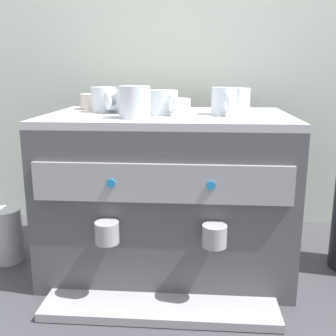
% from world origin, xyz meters
% --- Properties ---
extents(ground_plane, '(4.00, 4.00, 0.00)m').
position_xyz_m(ground_plane, '(0.00, 0.00, 0.00)').
color(ground_plane, '#38383D').
extents(tiled_backsplash_wall, '(2.80, 0.03, 0.91)m').
position_xyz_m(tiled_backsplash_wall, '(0.00, 0.37, 0.46)').
color(tiled_backsplash_wall, silver).
rests_on(tiled_backsplash_wall, ground_plane).
extents(espresso_machine, '(0.64, 0.52, 0.44)m').
position_xyz_m(espresso_machine, '(0.00, -0.00, 0.22)').
color(espresso_machine, '#4C4C51').
rests_on(espresso_machine, ground_plane).
extents(ceramic_cup_0, '(0.09, 0.11, 0.06)m').
position_xyz_m(ceramic_cup_0, '(-0.01, -0.02, 0.47)').
color(ceramic_cup_0, silver).
rests_on(ceramic_cup_0, espresso_machine).
extents(ceramic_cup_1, '(0.07, 0.09, 0.07)m').
position_xyz_m(ceramic_cup_1, '(0.19, 0.06, 0.47)').
color(ceramic_cup_1, silver).
rests_on(ceramic_cup_1, espresso_machine).
extents(ceramic_cup_2, '(0.07, 0.10, 0.07)m').
position_xyz_m(ceramic_cup_2, '(-0.18, 0.03, 0.47)').
color(ceramic_cup_2, silver).
rests_on(ceramic_cup_2, espresso_machine).
extents(ceramic_cup_3, '(0.08, 0.12, 0.08)m').
position_xyz_m(ceramic_cup_3, '(-0.07, -0.10, 0.47)').
color(ceramic_cup_3, silver).
rests_on(ceramic_cup_3, espresso_machine).
extents(ceramic_cup_4, '(0.11, 0.08, 0.06)m').
position_xyz_m(ceramic_cup_4, '(-0.10, 0.01, 0.47)').
color(ceramic_cup_4, silver).
rests_on(ceramic_cup_4, espresso_machine).
extents(ceramic_cup_5, '(0.06, 0.10, 0.07)m').
position_xyz_m(ceramic_cup_5, '(0.15, -0.02, 0.47)').
color(ceramic_cup_5, silver).
rests_on(ceramic_cup_5, espresso_machine).
extents(ceramic_bowl_0, '(0.10, 0.10, 0.04)m').
position_xyz_m(ceramic_bowl_0, '(-0.22, 0.12, 0.46)').
color(ceramic_bowl_0, beige).
rests_on(ceramic_bowl_0, espresso_machine).
extents(ceramic_bowl_1, '(0.12, 0.12, 0.03)m').
position_xyz_m(ceramic_bowl_1, '(0.00, 0.10, 0.45)').
color(ceramic_bowl_1, beige).
rests_on(ceramic_bowl_1, espresso_machine).
extents(milk_pitcher, '(0.09, 0.09, 0.16)m').
position_xyz_m(milk_pitcher, '(-0.47, -0.02, 0.08)').
color(milk_pitcher, '#B7B7BC').
rests_on(milk_pitcher, ground_plane).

